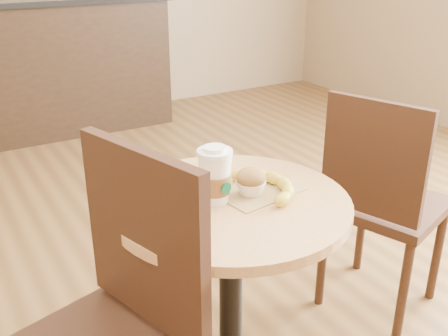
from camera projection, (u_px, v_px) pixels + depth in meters
name	position (u px, v px, depth m)	size (l,w,h in m)	color
cafe_table	(231.00, 269.00, 1.55)	(0.67, 0.67, 0.75)	black
chair_right	(382.00, 199.00, 2.00)	(0.51, 0.51, 0.92)	#351E12
service_counter	(23.00, 69.00, 4.00)	(2.30, 0.65, 1.04)	black
kraft_bag	(257.00, 190.00, 1.51)	(0.24, 0.18, 0.00)	#9C7F4B
coffee_cup	(215.00, 177.00, 1.42)	(0.10, 0.10, 0.16)	white
muffin	(251.00, 181.00, 1.47)	(0.09, 0.09, 0.08)	white
banana	(270.00, 184.00, 1.50)	(0.14, 0.26, 0.04)	gold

